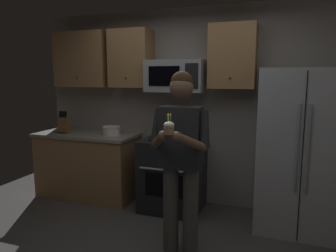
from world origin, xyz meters
The scene contains 10 objects.
wall_back centered at (0.00, 1.75, 1.30)m, with size 4.40×0.10×2.60m, color gray.
oven_range centered at (-0.15, 1.36, 0.46)m, with size 0.76×0.70×0.93m.
microwave centered at (-0.15, 1.48, 1.72)m, with size 0.74×0.41×0.40m.
refrigerator centered at (1.35, 1.32, 0.90)m, with size 0.90×0.75×1.80m.
cabinet_row_upper centered at (-0.72, 1.53, 1.95)m, with size 2.78×0.36×0.76m.
counter_left centered at (-1.45, 1.38, 0.46)m, with size 1.44×0.66×0.92m.
knife_block centered at (-1.79, 1.33, 1.04)m, with size 0.16×0.15×0.32m.
bowl_large_white centered at (-1.06, 1.40, 0.98)m, with size 0.25×0.25×0.12m.
person centered at (0.26, 0.38, 1.00)m, with size 0.60×0.48×1.76m.
cupcake centered at (0.26, 0.05, 1.29)m, with size 0.09×0.09×0.17m.
Camera 1 is at (1.12, -2.37, 1.70)m, focal length 33.67 mm.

